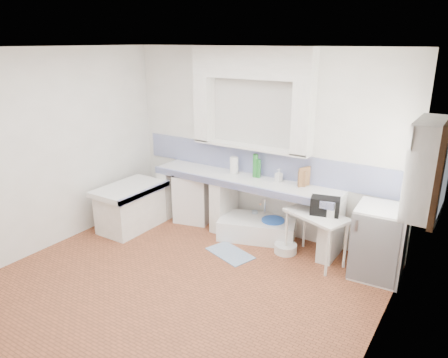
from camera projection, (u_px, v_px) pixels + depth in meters
The scene contains 36 objects.
floor at pixel (180, 285), 5.17m from camera, with size 4.50×4.50×0.00m, color brown.
ceiling at pixel (171, 48), 4.29m from camera, with size 4.50×4.50×0.00m, color white.
wall_back at pixel (260, 143), 6.33m from camera, with size 4.50×4.50×0.00m, color white.
wall_front at pixel (7, 247), 3.14m from camera, with size 4.50×4.50×0.00m, color white.
wall_left at pixel (51, 150), 5.89m from camera, with size 4.50×4.50×0.00m, color white.
wall_right at pixel (382, 222), 3.58m from camera, with size 4.50×4.50×0.00m, color white.
alcove_mass at pixel (252, 62), 5.91m from camera, with size 1.90×0.25×0.45m, color white.
window_frame at pixel (429, 168), 4.38m from camera, with size 0.35×0.86×1.06m, color #352110.
lace_valance at pixel (419, 131), 4.33m from camera, with size 0.01×0.84×0.24m, color white.
counter_slab at pixel (244, 181), 6.31m from camera, with size 3.00×0.60×0.08m, color white.
counter_lip at pixel (234, 186), 6.09m from camera, with size 3.00×0.04×0.10m, color navy.
counter_pier_left at pixel (173, 191), 7.17m from camera, with size 0.20×0.55×0.82m, color white.
counter_pier_mid at pixel (224, 204), 6.63m from camera, with size 0.20×0.55×0.82m, color white.
counter_pier_right at pixel (331, 229), 5.73m from camera, with size 0.20×0.55×0.82m, color white.
peninsula_top at pixel (129, 189), 6.56m from camera, with size 0.70×1.10×0.08m, color white.
peninsula_base at pixel (131, 209), 6.67m from camera, with size 0.60×1.00×0.62m, color white.
peninsula_lip at pixel (145, 193), 6.39m from camera, with size 0.04×1.10×0.10m, color navy.
backsplash at pixel (259, 162), 6.41m from camera, with size 4.27×0.03×0.40m, color navy.
stove at pixel (194, 197), 6.95m from camera, with size 0.56×0.54×0.80m, color white.
sink at pixel (257, 229), 6.39m from camera, with size 1.14×0.62×0.27m, color white.
side_table at pixel (315, 237), 5.65m from camera, with size 0.83×0.46×0.04m, color white.
fridge at pixel (379, 242), 5.25m from camera, with size 0.60×0.60×0.93m, color white.
bucket_red at pixel (239, 222), 6.59m from camera, with size 0.32×0.32×0.30m, color red.
bucket_orange at pixel (249, 229), 6.38m from camera, with size 0.31×0.31×0.28m, color #DD6600.
bucket_blue at pixel (273, 229), 6.31m from camera, with size 0.35×0.35×0.32m, color blue.
basin_white at pixel (286, 248), 5.95m from camera, with size 0.32×0.32×0.12m, color white.
water_bottle_a at pixel (255, 221), 6.58m from camera, with size 0.09×0.09×0.34m, color silver.
water_bottle_b at pixel (265, 226), 6.50m from camera, with size 0.07×0.07×0.27m, color silver.
black_bag at pixel (325, 206), 5.49m from camera, with size 0.37×0.21×0.23m, color black.
green_bottle_a at pixel (259, 169), 6.28m from camera, with size 0.06×0.06×0.28m, color #20732A.
green_bottle_b at pixel (255, 166), 6.30m from camera, with size 0.08×0.08×0.36m, color #20732A.
knife_block at pixel (302, 178), 5.93m from camera, with size 0.11×0.09×0.22m, color olive.
cutting_board at pixel (304, 177), 5.91m from camera, with size 0.02×0.21×0.28m, color olive.
paper_towel at pixel (234, 165), 6.48m from camera, with size 0.13×0.13×0.26m, color white.
soap_bottle at pixel (279, 175), 6.13m from camera, with size 0.09×0.09×0.19m, color white.
rug at pixel (230, 253), 5.93m from camera, with size 0.67×0.38×0.01m, color #366091.
Camera 1 is at (2.89, -3.49, 2.87)m, focal length 33.58 mm.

